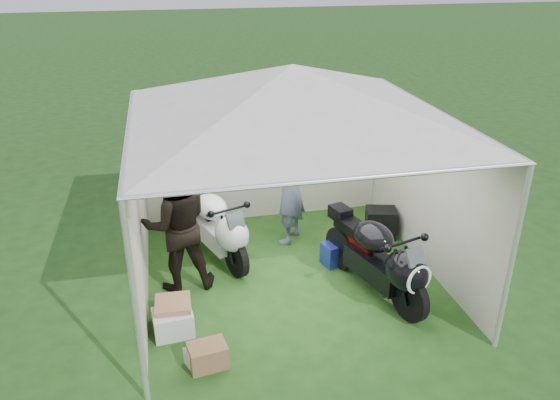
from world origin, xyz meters
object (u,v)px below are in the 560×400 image
Objects in this scene: paddock_stand at (337,253)px; person_blue_jacket at (290,188)px; crate_3 at (208,355)px; crate_2 at (200,356)px; canopy_tent at (292,98)px; equipment_box at (381,223)px; crate_1 at (174,314)px; person_dark_jacket at (177,224)px; motorcycle_white at (216,225)px; crate_0 at (173,323)px; motorcycle_black at (380,258)px.

person_blue_jacket is (-0.53, 0.85, 0.74)m from paddock_stand.
crate_2 is at bearing 153.43° from crate_3.
canopy_tent is 1.97m from person_blue_jacket.
crate_1 is (-3.37, -1.71, -0.05)m from equipment_box.
equipment_box reaches higher than crate_2.
crate_3 is at bearing 91.72° from person_dark_jacket.
person_dark_jacket is at bearing -166.35° from equipment_box.
person_blue_jacket is at bearing -156.46° from person_dark_jacket.
crate_0 is at bearing -133.45° from motorcycle_white.
crate_1 is at bearing -156.78° from paddock_stand.
crate_3 is at bearing -61.59° from crate_0.
motorcycle_white is 2.42m from crate_3.
canopy_tent is 2.37m from motorcycle_black.
paddock_stand is at bearing 177.91° from person_dark_jacket.
person_blue_jacket is 3.18m from crate_3.
crate_2 is (0.12, -1.65, -0.85)m from person_dark_jacket.
person_dark_jacket reaches higher than person_blue_jacket.
canopy_tent is at bearing 127.80° from motorcycle_black.
crate_1 is 1.46× the size of crate_2.
motorcycle_black is (1.03, -0.73, -2.00)m from canopy_tent.
crate_3 is at bearing -139.01° from paddock_stand.
equipment_box is 3.78m from crate_1.
person_dark_jacket is 4.56× the size of crate_3.
crate_0 is at bearing -97.70° from crate_1.
crate_2 is (-1.65, -2.62, -0.80)m from person_blue_jacket.
paddock_stand reaches higher than crate_2.
person_blue_jacket reaches higher than equipment_box.
person_dark_jacket is (-2.57, 0.78, 0.38)m from motorcycle_black.
crate_0 is at bearing 168.56° from motorcycle_black.
person_blue_jacket is 1.63m from equipment_box.
canopy_tent reaches higher than equipment_box.
paddock_stand is 0.95× the size of equipment_box.
crate_1 is (-1.67, -0.87, -2.38)m from canopy_tent.
crate_1 is (-0.71, -1.58, -0.36)m from motorcycle_white.
motorcycle_black is 2.77m from crate_0.
canopy_tent is 3.01m from equipment_box.
equipment_box is (1.70, 0.83, -2.34)m from canopy_tent.
crate_2 is (-1.42, -1.60, -2.47)m from canopy_tent.
motorcycle_black reaches higher than crate_0.
canopy_tent is at bearing 21.38° from person_blue_jacket.
crate_0 is (-1.92, -2.01, -0.75)m from person_blue_jacket.
crate_0 is (-1.69, -0.99, -2.42)m from canopy_tent.
equipment_box is (0.67, 1.57, -0.34)m from motorcycle_black.
canopy_tent reaches higher than crate_0.
canopy_tent reaches higher than motorcycle_black.
crate_1 is 0.78m from crate_2.
person_dark_jacket is (-0.58, -0.66, 0.40)m from motorcycle_white.
crate_1 reaches higher than crate_0.
paddock_stand is at bearing 25.38° from crate_0.
motorcycle_black is at bearing 157.90° from person_dark_jacket.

